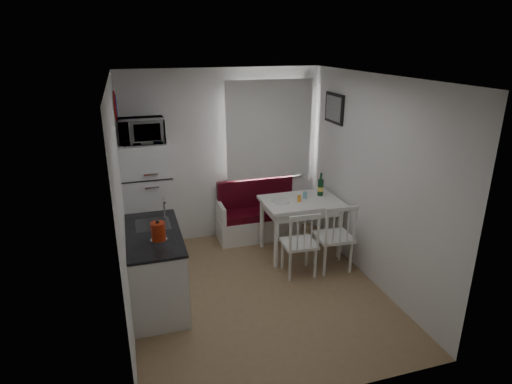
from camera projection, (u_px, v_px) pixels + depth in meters
floor at (257, 291)px, 5.35m from camera, size 3.00×3.50×0.02m
ceiling at (258, 77)px, 4.47m from camera, size 3.00×3.50×0.02m
wall_back at (224, 156)px, 6.49m from camera, size 3.00×0.02×2.60m
wall_front at (323, 267)px, 3.34m from camera, size 3.00×0.02×2.60m
wall_left at (122, 208)px, 4.50m from camera, size 0.02×3.50×2.60m
wall_right at (372, 182)px, 5.32m from camera, size 0.02×3.50×2.60m
window at (268, 133)px, 6.54m from camera, size 1.22×0.06×1.47m
curtain at (270, 130)px, 6.46m from camera, size 1.35×0.02×1.50m
kitchen_counter at (156, 267)px, 5.01m from camera, size 0.62×1.32×1.16m
wall_sign at (116, 107)px, 5.53m from camera, size 0.03×0.40×0.40m
picture_frame at (334, 108)px, 6.05m from camera, size 0.04×0.52×0.42m
bench at (258, 219)px, 6.74m from camera, size 1.27×0.49×0.91m
dining_table at (301, 206)px, 6.10m from camera, size 1.09×0.77×0.82m
chair_left at (302, 238)px, 5.49m from camera, size 0.45×0.43×0.49m
chair_right at (338, 231)px, 5.61m from camera, size 0.48×0.46×0.52m
fridge at (148, 200)px, 6.00m from camera, size 0.67×0.67×1.68m
microwave at (142, 131)px, 5.62m from camera, size 0.58×0.39×0.32m
kettle at (158, 232)px, 4.60m from camera, size 0.18×0.18×0.25m
wine_bottle at (321, 184)px, 6.20m from camera, size 0.09×0.09×0.34m
drinking_glass_orange at (299, 199)px, 6.00m from camera, size 0.05×0.05×0.09m
drinking_glass_blue at (305, 195)px, 6.12m from camera, size 0.06×0.06×0.10m
plate at (281, 201)px, 6.01m from camera, size 0.26×0.26×0.02m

